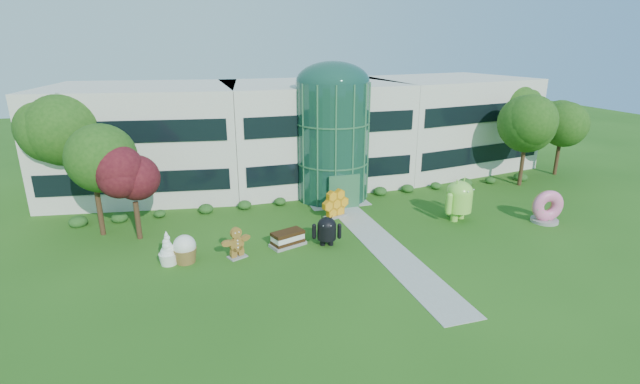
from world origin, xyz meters
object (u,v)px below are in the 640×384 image
object	(u,v)px
gingerbread	(236,242)
donut	(547,206)
android_black	(327,229)
android_green	(459,197)

from	to	relation	value
gingerbread	donut	bearing A→B (deg)	-25.59
android_black	donut	distance (m)	16.93
android_black	donut	world-z (taller)	donut
donut	android_black	bearing A→B (deg)	-175.01
android_green	gingerbread	size ratio (longest dim) A/B	1.61
donut	gingerbread	size ratio (longest dim) A/B	1.14
donut	gingerbread	bearing A→B (deg)	-173.97
android_black	gingerbread	xyz separation A→B (m)	(-5.94, -0.08, -0.12)
donut	gingerbread	distance (m)	22.86
gingerbread	android_black	bearing A→B (deg)	-22.60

